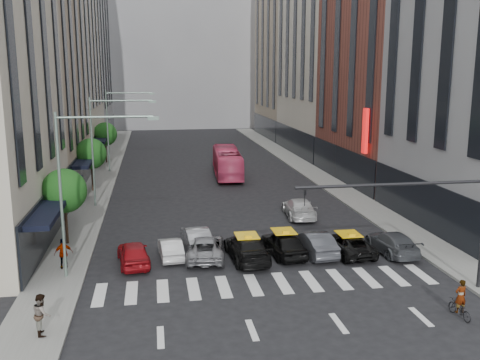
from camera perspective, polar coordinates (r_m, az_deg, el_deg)
name	(u,v)px	position (r m, az deg, el deg)	size (l,w,h in m)	color
ground	(278,295)	(27.96, 4.07, -12.13)	(160.00, 160.00, 0.00)	black
sidewalk_left	(100,182)	(56.27, -14.68, -0.26)	(3.00, 96.00, 0.15)	slate
sidewalk_right	(317,175)	(58.69, 8.26, 0.48)	(3.00, 96.00, 0.15)	slate
building_left_b	(30,62)	(54.02, -21.47, 11.60)	(8.00, 16.00, 24.00)	tan
building_left_c	(58,15)	(72.05, -18.80, 16.36)	(8.00, 20.00, 36.00)	beige
building_left_d	(80,47)	(90.64, -16.72, 13.46)	(8.00, 18.00, 30.00)	gray
building_right_b	(383,53)	(56.81, 15.02, 12.96)	(8.00, 18.00, 26.00)	brown
building_right_c	(325,3)	(75.06, 9.09, 18.13)	(8.00, 20.00, 40.00)	beige
building_right_d	(289,54)	(92.84, 5.20, 13.21)	(8.00, 18.00, 28.00)	tan
building_far	(180,36)	(110.27, -6.37, 15.00)	(30.00, 10.00, 36.00)	gray
tree_near	(64,191)	(36.16, -18.25, -1.12)	(2.88, 2.88, 4.95)	black
tree_mid	(91,154)	(51.77, -15.61, 2.72)	(2.88, 2.88, 4.95)	black
tree_far	(105,134)	(67.56, -14.19, 4.76)	(2.88, 2.88, 4.95)	black
streetlamp_near	(78,173)	(29.65, -16.90, 0.72)	(5.38, 0.25, 9.00)	gray
streetlamp_mid	(104,137)	(45.38, -14.34, 4.46)	(5.38, 0.25, 9.00)	gray
streetlamp_far	(116,120)	(61.25, -13.10, 6.27)	(5.38, 0.25, 9.00)	gray
traffic_signal	(434,209)	(28.37, 20.00, -2.91)	(10.10, 0.20, 6.00)	black
liberty_sign	(365,131)	(48.89, 13.22, 5.12)	(0.30, 0.70, 4.00)	red
car_red	(133,253)	(32.30, -11.30, -7.65)	(1.69, 4.21, 1.43)	maroon
car_white_front	(171,248)	(33.13, -7.42, -7.23)	(1.29, 3.69, 1.22)	silver
car_silver	(205,247)	(32.88, -3.72, -7.17)	(2.25, 4.88, 1.36)	gray
taxi_left	(247,248)	(32.46, 0.73, -7.25)	(2.12, 5.21, 1.51)	black
taxi_center	(283,243)	(33.32, 4.66, -6.76)	(1.82, 4.52, 1.54)	black
car_grey_mid	(314,243)	(33.73, 7.93, -6.66)	(1.56, 4.49, 1.48)	#3B3D42
taxi_right	(348,244)	(34.17, 11.46, -6.72)	(2.13, 4.63, 1.29)	black
car_grey_curb	(392,243)	(34.97, 15.89, -6.44)	(1.92, 4.72, 1.37)	#43464B
car_row2_left	(196,237)	(34.72, -4.71, -6.11)	(1.49, 4.28, 1.41)	#98999E
car_row2_right	(299,208)	(41.99, 6.31, -2.96)	(2.09, 5.15, 1.49)	silver
bus	(227,162)	(57.75, -1.38, 1.89)	(2.58, 11.01, 3.07)	#DA406A
motorcycle	(460,309)	(27.37, 22.37, -12.60)	(0.56, 1.60, 0.84)	black
rider	(462,284)	(26.91, 22.57, -10.21)	(0.59, 0.38, 1.60)	gray
pedestrian_near	(42,314)	(24.93, -20.39, -13.26)	(0.88, 0.69, 1.82)	gray
pedestrian_far	(64,253)	(32.25, -18.30, -7.45)	(1.04, 0.43, 1.78)	gray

